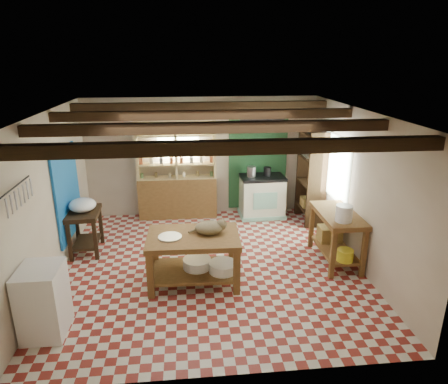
{
  "coord_description": "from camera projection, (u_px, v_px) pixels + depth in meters",
  "views": [
    {
      "loc": [
        -0.38,
        -6.06,
        3.4
      ],
      "look_at": [
        0.27,
        0.3,
        1.22
      ],
      "focal_mm": 32.0,
      "sensor_mm": 36.0,
      "label": 1
    }
  ],
  "objects": [
    {
      "name": "utensil_rail",
      "position": [
        17.0,
        196.0,
        4.9
      ],
      "size": [
        0.06,
        0.9,
        0.28
      ],
      "primitive_type": "cube",
      "color": "black",
      "rests_on": "wall_left"
    },
    {
      "name": "green_wall_patch",
      "position": [
        258.0,
        158.0,
        8.88
      ],
      "size": [
        1.3,
        0.04,
        2.3
      ],
      "primitive_type": "cube",
      "color": "#1C4725",
      "rests_on": "wall_back"
    },
    {
      "name": "kettle_right",
      "position": [
        267.0,
        172.0,
        8.67
      ],
      "size": [
        0.16,
        0.16,
        0.19
      ],
      "primitive_type": "cylinder",
      "rotation": [
        0.0,
        0.0,
        0.04
      ],
      "color": "black",
      "rests_on": "stove"
    },
    {
      "name": "wall_right",
      "position": [
        358.0,
        189.0,
        6.66
      ],
      "size": [
        0.04,
        5.0,
        2.6
      ],
      "primitive_type": "cube",
      "color": "beige",
      "rests_on": "floor"
    },
    {
      "name": "basin_large",
      "position": [
        197.0,
        263.0,
        6.33
      ],
      "size": [
        0.46,
        0.46,
        0.15
      ],
      "primitive_type": "cylinder",
      "rotation": [
        0.0,
        0.0,
        -0.03
      ],
      "color": "white",
      "rests_on": "work_table"
    },
    {
      "name": "stove",
      "position": [
        262.0,
        196.0,
        8.84
      ],
      "size": [
        0.97,
        0.67,
        0.93
      ],
      "primitive_type": "cube",
      "rotation": [
        0.0,
        0.0,
        0.04
      ],
      "color": "silver",
      "rests_on": "floor"
    },
    {
      "name": "ceiling_beams",
      "position": [
        208.0,
        121.0,
        6.04
      ],
      "size": [
        5.0,
        3.8,
        0.15
      ],
      "primitive_type": "cube",
      "color": "#332112",
      "rests_on": "ceiling"
    },
    {
      "name": "work_table",
      "position": [
        194.0,
        259.0,
        6.24
      ],
      "size": [
        1.44,
        0.98,
        0.8
      ],
      "primitive_type": "cube",
      "rotation": [
        0.0,
        0.0,
        -0.03
      ],
      "color": "brown",
      "rests_on": "floor"
    },
    {
      "name": "white_bucket",
      "position": [
        344.0,
        213.0,
        6.36
      ],
      "size": [
        0.27,
        0.27,
        0.27
      ],
      "primitive_type": "cylinder",
      "rotation": [
        0.0,
        0.0,
        -0.01
      ],
      "color": "white",
      "rests_on": "right_counter"
    },
    {
      "name": "yellow_tub",
      "position": [
        345.0,
        255.0,
        6.49
      ],
      "size": [
        0.27,
        0.27,
        0.19
      ],
      "primitive_type": "cylinder",
      "rotation": [
        0.0,
        0.0,
        -0.01
      ],
      "color": "gold",
      "rests_on": "right_counter"
    },
    {
      "name": "tall_rack",
      "position": [
        311.0,
        176.0,
        8.43
      ],
      "size": [
        0.4,
        0.86,
        2.0
      ],
      "primitive_type": "cube",
      "color": "#332112",
      "rests_on": "floor"
    },
    {
      "name": "window_back",
      "position": [
        178.0,
        140.0,
        8.58
      ],
      "size": [
        0.9,
        0.02,
        0.8
      ],
      "primitive_type": "cube",
      "color": "silver",
      "rests_on": "wall_back"
    },
    {
      "name": "shelving_unit",
      "position": [
        177.0,
        169.0,
        8.6
      ],
      "size": [
        1.7,
        0.34,
        2.2
      ],
      "primitive_type": "cube",
      "color": "tan",
      "rests_on": "floor"
    },
    {
      "name": "ceiling",
      "position": [
        208.0,
        113.0,
        6.0
      ],
      "size": [
        5.0,
        5.0,
        0.02
      ],
      "primitive_type": "cube",
      "color": "#48494D",
      "rests_on": "wall_back"
    },
    {
      "name": "pot_rack",
      "position": [
        263.0,
        119.0,
        8.18
      ],
      "size": [
        0.86,
        0.12,
        0.36
      ],
      "primitive_type": "cube",
      "color": "black",
      "rests_on": "ceiling"
    },
    {
      "name": "right_counter",
      "position": [
        336.0,
        237.0,
        6.88
      ],
      "size": [
        0.64,
        1.26,
        0.9
      ],
      "primitive_type": "cube",
      "rotation": [
        0.0,
        0.0,
        -0.01
      ],
      "color": "brown",
      "rests_on": "floor"
    },
    {
      "name": "blue_wall_patch",
      "position": [
        67.0,
        193.0,
        7.09
      ],
      "size": [
        0.04,
        1.4,
        1.6
      ],
      "primitive_type": "cube",
      "color": "#175FAE",
      "rests_on": "wall_left"
    },
    {
      "name": "enamel_bowl",
      "position": [
        82.0,
        205.0,
        7.05
      ],
      "size": [
        0.5,
        0.5,
        0.24
      ],
      "primitive_type": "ellipsoid",
      "rotation": [
        0.0,
        0.0,
        0.05
      ],
      "color": "white",
      "rests_on": "prep_table"
    },
    {
      "name": "kettle_left",
      "position": [
        251.0,
        172.0,
        8.62
      ],
      "size": [
        0.2,
        0.2,
        0.22
      ],
      "primitive_type": "cylinder",
      "rotation": [
        0.0,
        0.0,
        0.04
      ],
      "color": "#B7B6BE",
      "rests_on": "stove"
    },
    {
      "name": "floor",
      "position": [
        210.0,
        266.0,
        6.84
      ],
      "size": [
        5.0,
        5.0,
        0.02
      ],
      "primitive_type": "cube",
      "color": "maroon",
      "rests_on": "ground"
    },
    {
      "name": "steel_tray",
      "position": [
        170.0,
        237.0,
        6.04
      ],
      "size": [
        0.37,
        0.37,
        0.02
      ],
      "primitive_type": "cylinder",
      "rotation": [
        0.0,
        0.0,
        -0.03
      ],
      "color": "#B7B6BE",
      "rests_on": "work_table"
    },
    {
      "name": "prep_table",
      "position": [
        86.0,
        232.0,
        7.22
      ],
      "size": [
        0.57,
        0.81,
        0.79
      ],
      "primitive_type": "cube",
      "rotation": [
        0.0,
        0.0,
        0.05
      ],
      "color": "#332112",
      "rests_on": "floor"
    },
    {
      "name": "wicker_basket",
      "position": [
        330.0,
        234.0,
        7.18
      ],
      "size": [
        0.39,
        0.31,
        0.27
      ],
      "primitive_type": "cube",
      "rotation": [
        0.0,
        0.0,
        -0.01
      ],
      "color": "#A18241",
      "rests_on": "right_counter"
    },
    {
      "name": "wall_left",
      "position": [
        48.0,
        199.0,
        6.18
      ],
      "size": [
        0.04,
        5.0,
        2.6
      ],
      "primitive_type": "cube",
      "color": "beige",
      "rests_on": "floor"
    },
    {
      "name": "cat",
      "position": [
        209.0,
        228.0,
        6.15
      ],
      "size": [
        0.49,
        0.4,
        0.2
      ],
      "primitive_type": "ellipsoid",
      "rotation": [
        0.0,
        0.0,
        0.15
      ],
      "color": "#8A7850",
      "rests_on": "work_table"
    },
    {
      "name": "wall_front",
      "position": [
        226.0,
        274.0,
        4.06
      ],
      "size": [
        5.0,
        0.04,
        2.6
      ],
      "primitive_type": "cube",
      "color": "beige",
      "rests_on": "floor"
    },
    {
      "name": "window_right",
      "position": [
        336.0,
        168.0,
        7.57
      ],
      "size": [
        0.02,
        1.3,
        1.2
      ],
      "primitive_type": "cube",
      "color": "silver",
      "rests_on": "wall_right"
    },
    {
      "name": "basin_small",
      "position": [
        223.0,
        267.0,
        6.22
      ],
      "size": [
        0.45,
        0.45,
        0.15
      ],
      "primitive_type": "cylinder",
      "rotation": [
        0.0,
        0.0,
        -0.03
      ],
      "color": "white",
      "rests_on": "work_table"
    },
    {
      "name": "wall_back",
      "position": [
        202.0,
        157.0,
        8.77
      ],
      "size": [
        5.0,
        0.04,
        2.6
      ],
      "primitive_type": "cube",
      "color": "beige",
      "rests_on": "floor"
    },
    {
      "name": "white_cabinet",
      "position": [
        43.0,
        301.0,
        5.06
      ],
      "size": [
        0.51,
        0.62,
        0.92
      ],
      "primitive_type": "cube",
      "rotation": [
        0.0,
        0.0,
        0.0
      ],
      "color": "white",
      "rests_on": "floor"
    }
  ]
}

